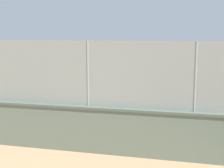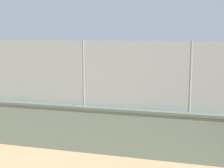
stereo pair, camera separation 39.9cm
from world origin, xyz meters
name	(u,v)px [view 1 (the left image)]	position (x,y,z in m)	size (l,w,h in m)	color
ground_plane	(99,85)	(0.00, 0.00, 0.00)	(260.00, 260.00, 0.00)	tan
player_at_service_line	(158,88)	(-4.82, 5.88, 0.94)	(0.88, 0.97, 1.60)	navy
player_crossing_court	(98,104)	(-2.68, 10.00, 0.86)	(0.79, 0.99, 1.47)	#B2B2B2
player_baseline_waiting	(167,77)	(-5.05, 1.40, 0.93)	(0.74, 1.23, 1.58)	black
sports_ball	(128,94)	(-3.62, 8.31, 1.00)	(0.15, 0.15, 0.15)	orange
spare_ball_by_wall	(147,133)	(-4.85, 11.12, 0.09)	(0.19, 0.19, 0.19)	#3399D8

